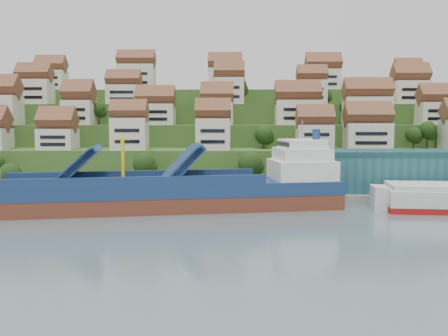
{
  "coord_description": "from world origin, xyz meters",
  "views": [
    {
      "loc": [
        4.88,
        -107.05,
        19.9
      ],
      "look_at": [
        2.26,
        14.0,
        8.0
      ],
      "focal_mm": 40.0,
      "sensor_mm": 36.0,
      "label": 1
    }
  ],
  "objects": [
    {
      "name": "warehouse",
      "position": [
        52.0,
        17.0,
        7.2
      ],
      "size": [
        60.0,
        15.0,
        10.0
      ],
      "primitive_type": "cube",
      "color": "#21545B",
      "rests_on": "quay"
    },
    {
      "name": "quay",
      "position": [
        20.0,
        15.0,
        1.1
      ],
      "size": [
        180.0,
        14.0,
        2.2
      ],
      "primitive_type": "cube",
      "color": "gray",
      "rests_on": "ground"
    },
    {
      "name": "hillside",
      "position": [
        0.0,
        103.55,
        10.66
      ],
      "size": [
        260.0,
        128.0,
        31.0
      ],
      "color": "#2D4C1E",
      "rests_on": "ground"
    },
    {
      "name": "hillside_village",
      "position": [
        0.98,
        61.01,
        24.51
      ],
      "size": [
        157.17,
        61.78,
        29.8
      ],
      "color": "beige",
      "rests_on": "ground"
    },
    {
      "name": "flagpole",
      "position": [
        18.11,
        10.0,
        6.88
      ],
      "size": [
        1.28,
        0.16,
        8.0
      ],
      "color": "gray",
      "rests_on": "quay"
    },
    {
      "name": "cargo_ship",
      "position": [
        -12.47,
        0.66,
        3.61
      ],
      "size": [
        87.95,
        29.16,
        19.4
      ],
      "rotation": [
        0.0,
        0.0,
        0.18
      ],
      "color": "brown",
      "rests_on": "ground"
    },
    {
      "name": "hillside_trees",
      "position": [
        -0.89,
        44.03,
        16.55
      ],
      "size": [
        141.78,
        62.22,
        32.61
      ],
      "color": "#1F3B13",
      "rests_on": "ground"
    },
    {
      "name": "ground",
      "position": [
        0.0,
        0.0,
        0.0
      ],
      "size": [
        300.0,
        300.0,
        0.0
      ],
      "primitive_type": "plane",
      "color": "slate",
      "rests_on": "ground"
    }
  ]
}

